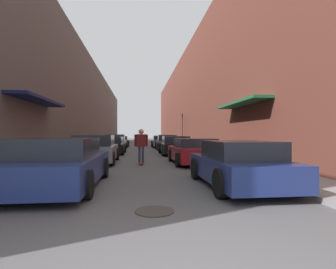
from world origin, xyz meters
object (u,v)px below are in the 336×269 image
object	(u,v)px
parked_car_left_0	(60,164)
parked_car_right_0	(238,164)
parked_car_left_3	(116,142)
parked_car_left_4	(120,142)
parked_car_right_3	(166,143)
parked_car_left_2	(110,146)
parked_car_right_4	(161,142)
manhole_cover	(154,211)
parked_car_left_1	(95,150)
parked_car_right_1	(194,151)
traffic_light	(182,126)
parked_car_right_2	(175,145)
skateboarder	(141,143)

from	to	relation	value
parked_car_left_0	parked_car_right_0	distance (m)	4.65
parked_car_left_3	parked_car_left_4	world-z (taller)	parked_car_left_3
parked_car_left_3	parked_car_right_3	world-z (taller)	parked_car_left_3
parked_car_left_2	parked_car_right_4	xyz separation A→B (m)	(4.46, 9.42, 0.02)
parked_car_left_2	parked_car_right_3	size ratio (longest dim) A/B	1.11
parked_car_left_0	parked_car_right_0	xyz separation A→B (m)	(4.63, -0.42, -0.03)
parked_car_left_0	manhole_cover	distance (m)	3.37
parked_car_left_1	parked_car_right_1	bearing A→B (deg)	-11.43
traffic_light	parked_car_right_3	bearing A→B (deg)	-113.30
parked_car_left_0	parked_car_right_0	size ratio (longest dim) A/B	1.17
parked_car_left_1	manhole_cover	distance (m)	8.68
parked_car_right_4	traffic_light	xyz separation A→B (m)	(2.49, 0.89, 1.76)
parked_car_left_0	parked_car_left_3	bearing A→B (deg)	90.05
parked_car_left_1	parked_car_left_2	bearing A→B (deg)	89.06
parked_car_right_0	parked_car_right_2	xyz separation A→B (m)	(-0.10, 11.16, 0.03)
parked_car_left_3	skateboarder	world-z (taller)	skateboarder
parked_car_left_0	parked_car_left_3	xyz separation A→B (m)	(-0.01, 17.35, 0.03)
parked_car_right_1	parked_car_left_4	bearing A→B (deg)	104.81
parked_car_left_2	manhole_cover	world-z (taller)	parked_car_left_2
parked_car_left_0	manhole_cover	size ratio (longest dim) A/B	6.58
parked_car_right_0	manhole_cover	distance (m)	3.11
parked_car_left_0	parked_car_right_0	bearing A→B (deg)	-5.15
skateboarder	manhole_cover	world-z (taller)	skateboarder
parked_car_left_0	parked_car_left_1	bearing A→B (deg)	90.56
parked_car_left_0	parked_car_right_3	distance (m)	17.14
parked_car_left_4	traffic_light	distance (m)	7.23
skateboarder	parked_car_right_0	bearing A→B (deg)	-65.46
parked_car_right_3	parked_car_left_4	bearing A→B (deg)	127.58
parked_car_right_1	traffic_light	size ratio (longest dim) A/B	1.09
parked_car_right_1	parked_car_right_0	bearing A→B (deg)	-89.73
parked_car_left_3	parked_car_right_3	bearing A→B (deg)	-10.21
parked_car_right_4	parked_car_left_3	bearing A→B (deg)	-138.93
parked_car_left_4	manhole_cover	distance (m)	24.97
parked_car_right_1	skateboarder	size ratio (longest dim) A/B	2.44
parked_car_left_0	parked_car_right_1	xyz separation A→B (m)	(4.60, 4.99, -0.03)
parked_car_left_2	parked_car_right_0	world-z (taller)	parked_car_right_0
parked_car_left_4	parked_car_right_0	size ratio (longest dim) A/B	1.03
parked_car_right_2	parked_car_right_1	bearing A→B (deg)	-89.27
parked_car_left_1	skateboarder	size ratio (longest dim) A/B	2.56
parked_car_left_0	parked_car_right_2	bearing A→B (deg)	67.13
skateboarder	traffic_light	size ratio (longest dim) A/B	0.45
parked_car_left_3	parked_car_right_0	world-z (taller)	parked_car_left_3
parked_car_right_0	parked_car_right_1	world-z (taller)	parked_car_right_0
parked_car_right_1	skateboarder	world-z (taller)	skateboarder
parked_car_left_2	parked_car_right_1	world-z (taller)	parked_car_left_2
parked_car_left_3	skateboarder	distance (m)	12.51
parked_car_left_4	parked_car_right_3	bearing A→B (deg)	-52.42
parked_car_left_1	parked_car_right_3	distance (m)	11.55
parked_car_left_0	manhole_cover	bearing A→B (deg)	-46.20
parked_car_left_0	parked_car_right_1	size ratio (longest dim) A/B	1.16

